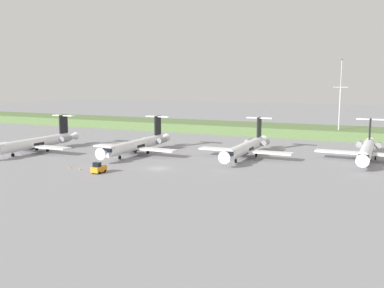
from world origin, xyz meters
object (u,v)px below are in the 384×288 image
at_px(regional_jet_second, 138,144).
at_px(safety_cone_rear_marker, 95,170).
at_px(regional_jet_fourth, 367,150).
at_px(baggage_tug, 99,168).
at_px(regional_jet_nearest, 37,142).
at_px(antenna_mast, 340,107).
at_px(regional_jet_third, 247,147).
at_px(safety_cone_mid_marker, 80,168).
at_px(safety_cone_front_marker, 70,167).

distance_m(regional_jet_second, safety_cone_rear_marker, 22.02).
height_order(regional_jet_fourth, baggage_tug, regional_jet_fourth).
distance_m(regional_jet_nearest, safety_cone_rear_marker, 32.00).
height_order(regional_jet_nearest, baggage_tug, regional_jet_nearest).
relative_size(regional_jet_nearest, antenna_mast, 1.23).
height_order(regional_jet_third, safety_cone_mid_marker, regional_jet_third).
distance_m(regional_jet_fourth, safety_cone_front_marker, 67.59).
bearing_deg(safety_cone_rear_marker, regional_jet_third, 51.17).
bearing_deg(regional_jet_fourth, safety_cone_mid_marker, -145.58).
bearing_deg(baggage_tug, regional_jet_fourth, 38.20).
height_order(safety_cone_front_marker, safety_cone_mid_marker, same).
bearing_deg(regional_jet_nearest, safety_cone_rear_marker, -25.27).
distance_m(antenna_mast, safety_cone_mid_marker, 84.90).
height_order(safety_cone_mid_marker, safety_cone_rear_marker, same).
relative_size(antenna_mast, safety_cone_front_marker, 45.83).
distance_m(regional_jet_fourth, safety_cone_rear_marker, 62.19).
bearing_deg(antenna_mast, regional_jet_fourth, -73.86).
distance_m(regional_jet_nearest, safety_cone_mid_marker, 28.54).
bearing_deg(regional_jet_third, safety_cone_mid_marker, -133.22).
height_order(regional_jet_nearest, antenna_mast, antenna_mast).
distance_m(regional_jet_second, antenna_mast, 66.70).
height_order(regional_jet_second, antenna_mast, antenna_mast).
xyz_separation_m(safety_cone_mid_marker, safety_cone_rear_marker, (3.87, -0.05, 0.00)).
bearing_deg(baggage_tug, regional_jet_second, 102.08).
bearing_deg(baggage_tug, regional_jet_nearest, 154.47).
xyz_separation_m(regional_jet_nearest, safety_cone_front_marker, (22.04, -13.25, -2.26)).
bearing_deg(baggage_tug, safety_cone_mid_marker, 169.41).
xyz_separation_m(antenna_mast, safety_cone_front_marker, (-46.61, -71.79, -10.15)).
xyz_separation_m(regional_jet_nearest, antenna_mast, (68.65, 58.53, 7.89)).
height_order(regional_jet_second, safety_cone_mid_marker, regional_jet_second).
relative_size(regional_jet_third, baggage_tug, 9.69).
bearing_deg(baggage_tug, regional_jet_third, 54.28).
distance_m(regional_jet_second, regional_jet_third, 27.39).
distance_m(regional_jet_fourth, safety_cone_mid_marker, 65.31).
xyz_separation_m(regional_jet_third, baggage_tug, (-21.55, -29.97, -1.53)).
bearing_deg(safety_cone_rear_marker, antenna_mast, 61.13).
relative_size(regional_jet_second, regional_jet_fourth, 1.00).
relative_size(antenna_mast, safety_cone_mid_marker, 45.83).
relative_size(regional_jet_nearest, baggage_tug, 9.69).
relative_size(antenna_mast, baggage_tug, 7.88).
bearing_deg(safety_cone_mid_marker, antenna_mast, 58.81).
bearing_deg(safety_cone_front_marker, antenna_mast, 57.00).
height_order(regional_jet_second, regional_jet_fourth, same).
distance_m(regional_jet_third, safety_cone_rear_marker, 37.25).
bearing_deg(regional_jet_nearest, regional_jet_second, 17.37).
xyz_separation_m(regional_jet_second, baggage_tug, (4.85, -22.69, -1.53)).
distance_m(antenna_mast, safety_cone_rear_marker, 83.02).
relative_size(regional_jet_fourth, baggage_tug, 9.69).
bearing_deg(safety_cone_front_marker, regional_jet_second, 80.07).
distance_m(regional_jet_fourth, baggage_tug, 61.38).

